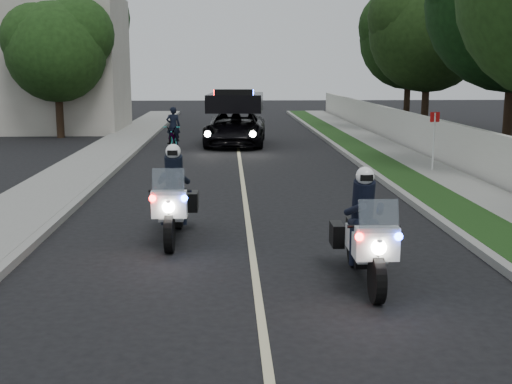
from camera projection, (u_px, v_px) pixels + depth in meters
ground at (257, 287)px, 9.98m from camera, size 120.00×120.00×0.00m
curb_right at (377, 175)px, 19.96m from camera, size 0.20×60.00×0.15m
grass_verge at (399, 175)px, 19.99m from camera, size 1.20×60.00×0.16m
sidewalk_right at (441, 175)px, 20.04m from camera, size 1.40×60.00×0.16m
property_wall at (475, 153)px, 19.96m from camera, size 0.22×60.00×1.50m
curb_left at (106, 177)px, 19.61m from camera, size 0.20×60.00×0.15m
sidewalk_left at (69, 178)px, 19.57m from camera, size 2.00×60.00×0.16m
building_far at (45, 64)px, 34.44m from camera, size 8.00×6.00×7.00m
lane_marking at (242, 179)px, 19.80m from camera, size 0.12×50.00×0.01m
police_moto_left at (174, 239)px, 12.79m from camera, size 0.78×2.20×1.86m
police_moto_right at (364, 282)px, 10.21m from camera, size 0.77×2.14×1.81m
police_suv at (236, 145)px, 28.60m from camera, size 2.87×5.54×2.61m
bicycle at (174, 150)px, 26.98m from camera, size 0.78×1.94×1.00m
cyclist at (174, 150)px, 26.98m from camera, size 0.57×0.38×1.55m
sign_post at (432, 174)px, 20.62m from camera, size 0.35×0.35×2.02m
tree_right_c at (505, 155)px, 25.21m from camera, size 7.83×7.83×11.02m
tree_right_d at (424, 134)px, 33.25m from camera, size 6.59×6.59×9.78m
tree_right_e at (406, 125)px, 38.83m from camera, size 7.07×7.07×9.62m
tree_left_near at (61, 138)px, 31.64m from camera, size 5.28×5.28×7.88m
tree_left_far at (75, 125)px, 38.94m from camera, size 6.19×6.19×9.97m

